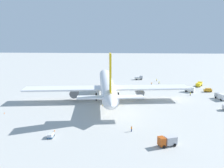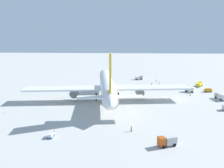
{
  "view_description": "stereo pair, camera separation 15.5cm",
  "coord_description": "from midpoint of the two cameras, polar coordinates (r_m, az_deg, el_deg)",
  "views": [
    {
      "loc": [
        -112.99,
        -9.62,
        29.66
      ],
      "look_at": [
        2.16,
        -2.22,
        6.73
      ],
      "focal_mm": 39.57,
      "sensor_mm": 36.0,
      "label": 1
    },
    {
      "loc": [
        -112.98,
        -9.77,
        29.66
      ],
      "look_at": [
        2.16,
        -2.22,
        6.73
      ],
      "focal_mm": 39.57,
      "sensor_mm": 36.0,
      "label": 2
    }
  ],
  "objects": [
    {
      "name": "traffic_cone_1",
      "position": [
        104.03,
        -23.67,
        -6.14
      ],
      "size": [
        0.36,
        0.36,
        0.55
      ],
      "primitive_type": "cone",
      "color": "orange",
      "rests_on": "ground"
    },
    {
      "name": "service_truck_0",
      "position": [
        136.85,
        17.53,
        -1.13
      ],
      "size": [
        4.42,
        5.3,
        2.83
      ],
      "color": "white",
      "rests_on": "ground"
    },
    {
      "name": "service_truck_5",
      "position": [
        153.77,
        19.44,
        -0.03
      ],
      "size": [
        7.03,
        5.36,
        2.4
      ],
      "color": "yellow",
      "rests_on": "ground"
    },
    {
      "name": "service_truck_3",
      "position": [
        126.09,
        23.78,
        -2.59
      ],
      "size": [
        7.22,
        3.52,
        2.92
      ],
      "color": "#999EA5",
      "rests_on": "ground"
    },
    {
      "name": "traffic_cone_0",
      "position": [
        157.95,
        9.23,
        0.37
      ],
      "size": [
        0.36,
        0.36,
        0.55
      ],
      "primitive_type": "cone",
      "color": "orange",
      "rests_on": "ground"
    },
    {
      "name": "ground_worker_3",
      "position": [
        144.22,
        14.54,
        -0.66
      ],
      "size": [
        0.57,
        0.57,
        1.61
      ],
      "color": "black",
      "rests_on": "ground"
    },
    {
      "name": "ground_worker_0",
      "position": [
        128.71,
        17.61,
        -2.21
      ],
      "size": [
        0.57,
        0.57,
        1.76
      ],
      "color": "#3F3F47",
      "rests_on": "ground"
    },
    {
      "name": "ground_plane",
      "position": [
        117.21,
        -1.19,
        -3.42
      ],
      "size": [
        600.0,
        600.0,
        0.0
      ],
      "primitive_type": "plane",
      "color": "#B2B2AD"
    },
    {
      "name": "ground_worker_4",
      "position": [
        163.37,
        10.25,
        0.91
      ],
      "size": [
        0.46,
        0.46,
        1.71
      ],
      "color": "#3F3F47",
      "rests_on": "ground"
    },
    {
      "name": "ground_worker_1",
      "position": [
        78.58,
        4.47,
        -10.26
      ],
      "size": [
        0.51,
        0.51,
        1.78
      ],
      "color": "navy",
      "rests_on": "ground"
    },
    {
      "name": "service_truck_1",
      "position": [
        70.23,
        12.63,
        -12.66
      ],
      "size": [
        3.96,
        5.51,
        2.77
      ],
      "color": "#BF4C14",
      "rests_on": "ground"
    },
    {
      "name": "baggage_cart_0",
      "position": [
        76.36,
        -14.03,
        -11.4
      ],
      "size": [
        3.54,
        1.55,
        1.27
      ],
      "color": "#26598C",
      "rests_on": "ground"
    },
    {
      "name": "airliner",
      "position": [
        114.38,
        -1.18,
        -0.41
      ],
      "size": [
        70.91,
        75.75,
        23.53
      ],
      "color": "white",
      "rests_on": "ground"
    },
    {
      "name": "service_van",
      "position": [
        140.45,
        21.26,
        -1.3
      ],
      "size": [
        2.31,
        4.18,
        1.97
      ],
      "color": "orange",
      "rests_on": "ground"
    },
    {
      "name": "ground_worker_2",
      "position": [
        154.62,
        10.77,
        0.31
      ],
      "size": [
        0.56,
        0.56,
        1.73
      ],
      "color": "black",
      "rests_on": "ground"
    },
    {
      "name": "service_truck_4",
      "position": [
        167.96,
        6.17,
        1.48
      ],
      "size": [
        3.09,
        5.29,
        2.64
      ],
      "color": "#999EA5",
      "rests_on": "ground"
    },
    {
      "name": "traffic_cone_2",
      "position": [
        80.73,
        -13.19,
        -10.42
      ],
      "size": [
        0.36,
        0.36,
        0.55
      ],
      "primitive_type": "cone",
      "color": "orange",
      "rests_on": "ground"
    },
    {
      "name": "ground_worker_5",
      "position": [
        150.41,
        9.06,
        0.05
      ],
      "size": [
        0.56,
        0.56,
        1.67
      ],
      "color": "black",
      "rests_on": "ground"
    }
  ]
}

